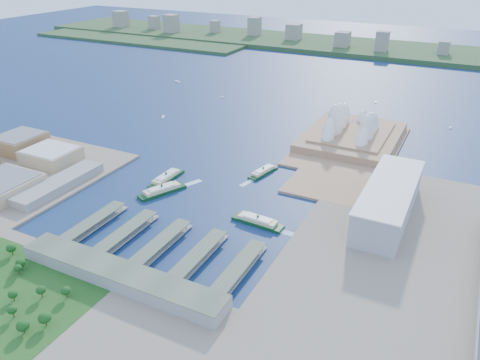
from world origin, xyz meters
The scene contains 20 objects.
ground centered at (0.00, 0.00, 0.00)m, with size 3000.00×3000.00×0.00m, color #0E1A43.
south_land centered at (0.00, -210.00, 1.50)m, with size 720.00×180.00×3.00m, color gray.
east_land centered at (240.00, -50.00, 1.50)m, with size 240.00×500.00×3.00m, color gray.
peninsula centered at (107.50, 260.00, 1.50)m, with size 135.00×220.00×3.00m, color #9A7354.
far_shore centered at (0.00, 980.00, 6.00)m, with size 2200.00×260.00×12.00m, color #2D4926.
opera_house centered at (105.00, 280.00, 32.00)m, with size 134.00×180.00×58.00m, color white, non-canonical shape.
toaster_building centered at (195.00, 80.00, 20.50)m, with size 45.00×155.00×35.00m, color #95959B.
ferry_wharves centered at (14.00, -75.00, 4.65)m, with size 184.00×90.00×9.30m, color #4C5742, non-canonical shape.
terminal_building centered at (15.00, -135.00, 9.00)m, with size 200.00×28.00×12.00m, color gray.
park centered at (-60.00, -190.00, 11.00)m, with size 150.00×110.00×16.00m, color #194714, non-canonical shape.
far_skyline centered at (0.00, 960.00, 39.50)m, with size 1900.00×140.00×55.00m, color gray, non-canonical shape.
ferry_a centered at (-65.99, 47.84, 5.47)m, with size 14.72×57.82×10.93m, color #0E3A17, non-canonical shape.
ferry_b centered at (33.12, 119.61, 4.64)m, with size 12.48×49.02×9.27m, color #0E3A17, non-canonical shape.
ferry_c centered at (-51.49, 18.25, 5.54)m, with size 14.91×58.56×11.07m, color #0E3A17, non-canonical shape.
ferry_d centered at (77.75, 6.62, 5.30)m, with size 14.27×56.05×10.60m, color #0E3A17, non-canonical shape.
boat_a centered at (-209.48, 243.50, 1.34)m, with size 3.47×13.89×2.68m, color white, non-canonical shape.
boat_b centered at (-176.64, 391.01, 1.23)m, with size 3.18×9.08×2.45m, color white, non-canonical shape.
boat_c centered at (231.22, 407.41, 1.20)m, with size 3.11×10.68×2.40m, color white, non-canonical shape.
boat_d centered at (-317.68, 449.55, 1.55)m, with size 4.01×18.35×3.10m, color white, non-canonical shape.
boat_e centered at (94.80, 491.33, 1.31)m, with size 3.40×10.68×2.62m, color white, non-canonical shape.
Camera 1 is at (249.40, -373.43, 259.16)m, focal length 35.00 mm.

